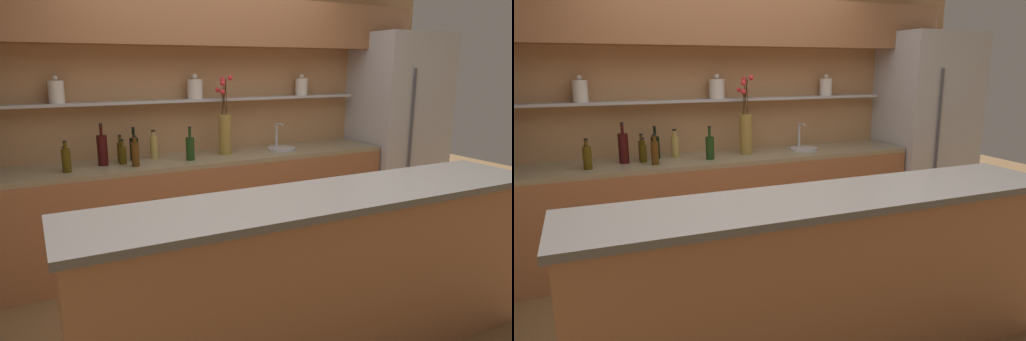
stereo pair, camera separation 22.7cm
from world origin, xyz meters
The scene contains 16 objects.
ground_plane centered at (0.00, 0.00, 0.00)m, with size 12.00×12.00×0.00m, color brown.
back_wall_unit centered at (0.00, 1.53, 1.55)m, with size 5.20×0.44×2.60m.
back_counter_unit centered at (-0.10, 1.24, 0.46)m, with size 3.56×0.62×0.92m.
island_counter centered at (0.00, -0.54, 0.51)m, with size 2.90×0.61×1.02m.
refrigerator centered at (2.15, 1.20, 1.02)m, with size 0.90×0.73×2.05m.
flower_vase centered at (0.14, 1.27, 1.15)m, with size 0.14×0.14×0.71m.
sink_fixture centered at (0.72, 1.25, 0.95)m, with size 0.28×0.28×0.25m.
bottle_spirit_0 centered at (-0.50, 1.36, 1.02)m, with size 0.07×0.07×0.25m.
bottle_oil_1 centered at (-1.23, 1.13, 1.02)m, with size 0.07×0.07×0.24m.
bottle_sauce_2 centered at (-1.23, 1.21, 1.00)m, with size 0.05×0.05×0.19m.
bottle_wine_3 centered at (-0.67, 1.35, 1.02)m, with size 0.07×0.07×0.29m.
bottle_oil_4 centered at (-0.79, 1.24, 1.00)m, with size 0.06×0.06×0.21m.
bottle_wine_5 centered at (-0.24, 1.15, 1.03)m, with size 0.07×0.07×0.29m.
bottle_wine_6 centered at (-0.95, 1.26, 1.05)m, with size 0.08×0.08×0.34m.
bottle_oil_7 centered at (-0.79, 1.32, 1.01)m, with size 0.06×0.06×0.23m.
bottle_spirit_8 centered at (-0.72, 1.11, 1.03)m, with size 0.06×0.06×0.25m.
Camera 1 is at (-1.46, -2.55, 1.72)m, focal length 32.00 mm.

